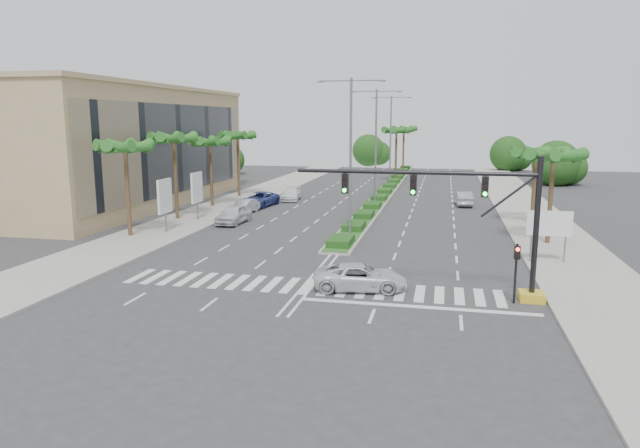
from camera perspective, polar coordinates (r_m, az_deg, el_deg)
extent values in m
plane|color=#333335|center=(31.09, -1.23, -6.28)|extent=(160.00, 160.00, 0.00)
cube|color=gray|center=(50.42, 21.47, -0.47)|extent=(6.00, 120.00, 0.15)
cube|color=gray|center=(54.48, -11.91, 0.79)|extent=(6.00, 120.00, 0.15)
cube|color=gray|center=(74.81, 6.88, 3.50)|extent=(2.20, 75.00, 0.20)
cube|color=#224F1B|center=(74.80, 6.88, 3.59)|extent=(1.80, 75.00, 0.04)
cube|color=tan|center=(64.18, -18.79, 7.20)|extent=(12.00, 36.00, 12.00)
cube|color=gold|center=(30.56, 20.39, -6.80)|extent=(1.20, 1.20, 0.45)
cylinder|color=black|center=(29.76, 20.80, -0.38)|extent=(0.28, 0.28, 7.00)
cylinder|color=black|center=(29.12, 9.34, 5.10)|extent=(12.00, 0.20, 0.20)
cylinder|color=black|center=(29.36, 18.29, 2.60)|extent=(2.53, 0.12, 2.15)
cube|color=black|center=(29.21, 16.19, 3.56)|extent=(0.32, 0.24, 1.00)
cylinder|color=#19E533|center=(29.11, 16.17, 2.91)|extent=(0.20, 0.06, 0.20)
cube|color=black|center=(29.18, 9.31, 3.83)|extent=(0.32, 0.24, 1.00)
cylinder|color=#19E533|center=(29.08, 9.27, 3.17)|extent=(0.20, 0.06, 0.20)
cube|color=black|center=(29.57, 2.51, 4.04)|extent=(0.32, 0.24, 1.00)
cylinder|color=#19E533|center=(29.47, 2.45, 3.39)|extent=(0.20, 0.06, 0.20)
cylinder|color=black|center=(29.52, 18.97, -4.73)|extent=(0.12, 0.12, 3.00)
cube|color=black|center=(29.12, 19.12, -2.71)|extent=(0.28, 0.22, 0.65)
cylinder|color=red|center=(28.96, 19.17, -2.42)|extent=(0.18, 0.05, 0.18)
cylinder|color=slate|center=(38.11, 20.36, -1.66)|extent=(0.10, 0.10, 2.80)
cylinder|color=slate|center=(38.45, 23.31, -1.76)|extent=(0.10, 0.10, 2.80)
cube|color=#0C6638|center=(38.05, 21.97, 0.06)|extent=(2.60, 0.08, 1.50)
cube|color=white|center=(38.00, 21.98, 0.05)|extent=(2.70, 0.02, 1.60)
cylinder|color=slate|center=(46.87, -15.17, 0.77)|extent=(0.12, 0.12, 2.80)
cube|color=white|center=(46.64, -15.27, 2.71)|extent=(0.18, 2.10, 2.70)
cube|color=#D8594C|center=(46.64, -15.27, 2.71)|extent=(0.12, 2.00, 2.60)
cylinder|color=slate|center=(52.19, -12.16, 1.84)|extent=(0.12, 0.12, 2.80)
cube|color=white|center=(51.99, -12.22, 3.59)|extent=(0.18, 2.10, 2.70)
cube|color=#D8594C|center=(51.99, -12.22, 3.59)|extent=(0.12, 2.00, 2.60)
cylinder|color=brown|center=(45.82, -18.67, 3.03)|extent=(0.32, 0.32, 7.00)
sphere|color=brown|center=(45.55, -18.92, 7.28)|extent=(0.70, 0.70, 0.70)
cone|color=#23581B|center=(45.00, -17.70, 7.18)|extent=(0.90, 3.62, 1.50)
cone|color=#23581B|center=(45.95, -17.62, 7.24)|extent=(3.39, 2.96, 1.50)
cone|color=#23581B|center=(46.60, -18.49, 7.23)|extent=(3.73, 1.68, 1.50)
cone|color=#23581B|center=(46.48, -19.66, 7.16)|extent=(2.38, 3.65, 1.50)
cone|color=#23581B|center=(45.67, -20.29, 7.07)|extent=(2.38, 3.65, 1.50)
cone|color=#23581B|center=(44.77, -19.89, 7.05)|extent=(3.73, 1.68, 1.50)
cone|color=#23581B|center=(44.47, -18.72, 7.10)|extent=(3.39, 2.96, 1.50)
cylinder|color=brown|center=(52.77, -14.23, 4.37)|extent=(0.32, 0.32, 7.40)
sphere|color=brown|center=(52.54, -14.41, 8.27)|extent=(0.70, 0.70, 0.70)
cone|color=#23581B|center=(52.06, -13.31, 8.19)|extent=(0.90, 3.62, 1.50)
cone|color=#23581B|center=(53.02, -13.32, 8.23)|extent=(3.39, 2.96, 1.50)
cone|color=#23581B|center=(53.62, -14.12, 8.21)|extent=(3.73, 1.68, 1.50)
cone|color=#23581B|center=(53.42, -15.13, 8.16)|extent=(2.38, 3.65, 1.50)
cone|color=#23581B|center=(52.58, -15.61, 8.11)|extent=(2.38, 3.65, 1.50)
cone|color=#23581B|center=(51.70, -15.18, 8.10)|extent=(3.73, 1.68, 1.50)
cone|color=#23581B|center=(51.47, -14.15, 8.14)|extent=(3.39, 2.96, 1.50)
cylinder|color=brown|center=(60.03, -10.82, 4.89)|extent=(0.32, 0.32, 6.80)
sphere|color=brown|center=(59.82, -10.93, 8.04)|extent=(0.70, 0.70, 0.70)
cone|color=#23581B|center=(59.40, -9.94, 7.96)|extent=(0.90, 3.62, 1.50)
cone|color=#23581B|center=(60.35, -10.00, 8.00)|extent=(3.39, 2.96, 1.50)
cone|color=#23581B|center=(60.91, -10.74, 7.99)|extent=(3.73, 1.68, 1.50)
cone|color=#23581B|center=(60.66, -11.62, 7.95)|extent=(2.38, 3.65, 1.50)
cone|color=#23581B|center=(59.79, -11.99, 7.91)|extent=(2.38, 3.65, 1.50)
cone|color=#23581B|center=(58.94, -11.56, 7.89)|extent=(3.73, 1.68, 1.50)
cone|color=#23581B|center=(58.77, -10.64, 7.92)|extent=(3.39, 2.96, 1.50)
cylinder|color=brown|center=(67.42, -8.16, 5.72)|extent=(0.32, 0.32, 7.20)
sphere|color=brown|center=(67.23, -8.24, 8.69)|extent=(0.70, 0.70, 0.70)
cone|color=#23581B|center=(66.86, -7.34, 8.62)|extent=(0.90, 3.62, 1.50)
cone|color=#23581B|center=(67.81, -7.43, 8.64)|extent=(3.39, 2.96, 1.50)
cone|color=#23581B|center=(68.33, -8.11, 8.64)|extent=(3.73, 1.68, 1.50)
cone|color=#23581B|center=(68.03, -8.88, 8.61)|extent=(2.38, 3.65, 1.50)
cone|color=#23581B|center=(67.14, -9.18, 8.58)|extent=(2.38, 3.65, 1.50)
cone|color=#23581B|center=(66.32, -8.76, 8.57)|extent=(3.73, 1.68, 1.50)
cone|color=#23581B|center=(66.19, -7.93, 8.59)|extent=(3.39, 2.96, 1.50)
cylinder|color=brown|center=(43.97, 22.04, 2.20)|extent=(0.32, 0.32, 6.50)
sphere|color=brown|center=(43.68, 22.32, 6.30)|extent=(0.70, 0.70, 0.70)
cone|color=#23581B|center=(43.89, 23.73, 6.08)|extent=(0.90, 3.62, 1.50)
cone|color=#23581B|center=(44.65, 23.00, 6.19)|extent=(3.39, 2.96, 1.50)
cone|color=#23581B|center=(44.70, 21.77, 6.28)|extent=(3.73, 1.68, 1.50)
cone|color=#23581B|center=(44.00, 20.93, 6.28)|extent=(2.38, 3.65, 1.50)
cone|color=#23581B|center=(43.06, 21.12, 6.20)|extent=(2.38, 3.65, 1.50)
cone|color=#23581B|center=(42.59, 22.23, 6.08)|extent=(3.73, 1.68, 1.50)
cone|color=#23581B|center=(42.97, 23.41, 6.03)|extent=(3.39, 2.96, 1.50)
cylinder|color=brown|center=(51.83, 20.59, 3.25)|extent=(0.32, 0.32, 6.20)
sphere|color=brown|center=(51.58, 20.80, 6.56)|extent=(0.70, 0.70, 0.70)
cone|color=#23581B|center=(51.76, 22.01, 6.38)|extent=(0.90, 3.62, 1.50)
cone|color=#23581B|center=(52.54, 21.41, 6.47)|extent=(3.39, 2.96, 1.50)
cone|color=#23581B|center=(52.62, 20.36, 6.54)|extent=(3.73, 1.68, 1.50)
cone|color=#23581B|center=(51.93, 19.63, 6.54)|extent=(2.38, 3.65, 1.50)
cone|color=#23581B|center=(50.98, 19.76, 6.48)|extent=(2.38, 3.65, 1.50)
cone|color=#23581B|center=(50.50, 20.69, 6.39)|extent=(3.73, 1.68, 1.50)
cone|color=#23581B|center=(50.85, 21.70, 6.34)|extent=(3.39, 2.96, 1.50)
cylinder|color=brown|center=(84.41, 7.60, 6.74)|extent=(0.32, 0.32, 7.50)
sphere|color=brown|center=(84.27, 7.66, 9.22)|extent=(0.70, 0.70, 0.70)
cone|color=#23581B|center=(84.19, 8.41, 9.13)|extent=(0.90, 3.62, 1.50)
cone|color=#23581B|center=(85.07, 8.17, 9.15)|extent=(3.39, 2.96, 1.50)
cone|color=#23581B|center=(85.36, 7.55, 9.17)|extent=(3.73, 1.68, 1.50)
cone|color=#23581B|center=(84.83, 7.01, 9.17)|extent=(2.38, 3.65, 1.50)
cone|color=#23581B|center=(83.88, 6.94, 9.16)|extent=(2.38, 3.65, 1.50)
cone|color=#23581B|center=(83.22, 7.42, 9.14)|extent=(3.73, 1.68, 1.50)
cone|color=#23581B|center=(83.36, 8.08, 9.13)|extent=(3.39, 2.96, 1.50)
cylinder|color=brown|center=(99.34, 8.34, 7.25)|extent=(0.32, 0.32, 7.50)
sphere|color=brown|center=(99.22, 8.39, 9.35)|extent=(0.70, 0.70, 0.70)
cone|color=#23581B|center=(99.15, 9.03, 9.27)|extent=(0.90, 3.62, 1.50)
cone|color=#23581B|center=(100.04, 8.82, 9.29)|extent=(3.39, 2.96, 1.50)
cone|color=#23581B|center=(100.31, 8.29, 9.30)|extent=(3.73, 1.68, 1.50)
cone|color=#23581B|center=(99.77, 7.83, 9.31)|extent=(2.38, 3.65, 1.50)
cone|color=#23581B|center=(98.82, 7.79, 9.30)|extent=(2.38, 3.65, 1.50)
cone|color=#23581B|center=(98.17, 8.20, 9.29)|extent=(3.73, 1.68, 1.50)
cone|color=#23581B|center=(98.32, 8.76, 9.27)|extent=(3.39, 2.96, 1.50)
cylinder|color=slate|center=(43.63, 3.08, 6.52)|extent=(0.20, 0.20, 12.00)
cylinder|color=slate|center=(43.84, 1.55, 14.13)|extent=(2.40, 0.10, 0.10)
cylinder|color=slate|center=(43.45, 4.76, 14.14)|extent=(2.40, 0.10, 0.10)
cube|color=slate|center=(44.05, 0.11, 14.05)|extent=(0.50, 0.25, 0.12)
cube|color=slate|center=(43.32, 6.25, 14.06)|extent=(0.50, 0.25, 0.12)
cylinder|color=slate|center=(59.45, 5.59, 7.49)|extent=(0.20, 0.20, 12.00)
cylinder|color=slate|center=(59.60, 4.52, 13.09)|extent=(2.40, 0.10, 0.10)
cylinder|color=slate|center=(59.32, 6.87, 13.06)|extent=(2.40, 0.10, 0.10)
cube|color=slate|center=(59.76, 3.44, 13.05)|extent=(0.50, 0.25, 0.12)
cube|color=slate|center=(59.22, 7.96, 13.00)|extent=(0.50, 0.25, 0.12)
cylinder|color=slate|center=(75.34, 7.05, 8.05)|extent=(0.20, 0.20, 12.00)
cylinder|color=slate|center=(75.47, 6.22, 12.47)|extent=(2.40, 0.10, 0.10)
cylinder|color=slate|center=(75.24, 8.08, 12.44)|extent=(2.40, 0.10, 0.10)
cube|color=slate|center=(75.59, 5.37, 12.45)|extent=(0.50, 0.25, 0.12)
cube|color=slate|center=(75.17, 8.94, 12.38)|extent=(0.50, 0.25, 0.12)
imported|color=silver|center=(50.28, -8.65, 0.98)|extent=(2.09, 4.88, 1.64)
imported|color=#BAB9BF|center=(55.65, -7.57, 1.74)|extent=(1.97, 4.23, 1.34)
imported|color=navy|center=(60.05, -6.05, 2.48)|extent=(3.22, 5.71, 1.51)
imported|color=white|center=(64.55, -2.89, 3.01)|extent=(2.41, 4.92, 1.38)
imported|color=silver|center=(30.44, 4.06, -5.32)|extent=(5.25, 3.04, 1.38)
imported|color=#B4B2B8|center=(62.15, 14.17, 2.48)|extent=(1.93, 4.64, 1.49)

